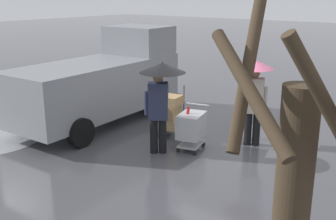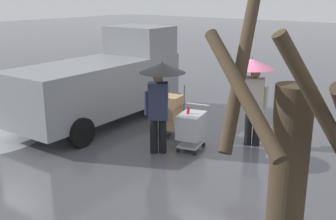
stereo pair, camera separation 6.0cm
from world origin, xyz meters
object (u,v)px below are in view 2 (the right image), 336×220
hand_dolly_boxes (172,113)px  pedestrian_black_side (253,82)px  shopping_cart_vendor (191,127)px  pedestrian_pink_side (160,86)px  cargo_van_parked_right (104,81)px

hand_dolly_boxes → pedestrian_black_side: bearing=-159.4°
shopping_cart_vendor → hand_dolly_boxes: (0.94, -0.45, 0.06)m
hand_dolly_boxes → pedestrian_pink_side: 1.51m
cargo_van_parked_right → hand_dolly_boxes: size_ratio=4.14×
hand_dolly_boxes → pedestrian_black_side: pedestrian_black_side is taller
shopping_cart_vendor → hand_dolly_boxes: hand_dolly_boxes is taller
hand_dolly_boxes → pedestrian_pink_side: (-0.51, 1.05, 0.95)m
cargo_van_parked_right → shopping_cart_vendor: bearing=174.4°
shopping_cart_vendor → hand_dolly_boxes: 1.04m
shopping_cart_vendor → pedestrian_black_side: pedestrian_black_side is taller
pedestrian_pink_side → pedestrian_black_side: size_ratio=1.00×
shopping_cart_vendor → pedestrian_pink_side: 1.26m
shopping_cart_vendor → pedestrian_black_side: size_ratio=0.49×
pedestrian_black_side → pedestrian_pink_side: bearing=52.2°
pedestrian_pink_side → cargo_van_parked_right: bearing=-18.1°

